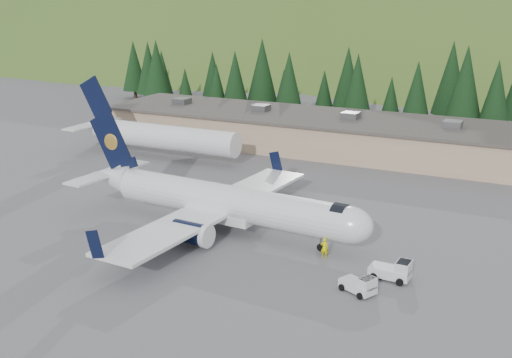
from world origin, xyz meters
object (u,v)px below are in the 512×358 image
object	(u,v)px
ramp_worker	(324,248)
baggage_tug_a	(394,271)
airliner	(221,202)
second_airliner	(152,135)
terminal_building	(319,132)
baggage_tug_b	(360,285)

from	to	relation	value
ramp_worker	baggage_tug_a	bearing A→B (deg)	155.08
airliner	second_airliner	xyz separation A→B (m)	(-23.94, 21.93, 0.34)
second_airliner	terminal_building	world-z (taller)	second_airliner
airliner	second_airliner	size ratio (longest dim) A/B	1.23
airliner	ramp_worker	xyz separation A→B (m)	(11.97, -2.11, -2.02)
second_airliner	baggage_tug_b	world-z (taller)	second_airliner
baggage_tug_b	baggage_tug_a	bearing A→B (deg)	90.24
airliner	terminal_building	bearing A→B (deg)	99.91
airliner	baggage_tug_b	size ratio (longest dim) A/B	10.11
airliner	baggage_tug_b	distance (m)	18.91
baggage_tug_b	ramp_worker	world-z (taller)	ramp_worker
second_airliner	terminal_building	bearing A→B (deg)	38.78
airliner	terminal_building	world-z (taller)	airliner
baggage_tug_b	terminal_building	distance (m)	50.31
terminal_building	ramp_worker	distance (m)	43.15
baggage_tug_a	ramp_worker	size ratio (longest dim) A/B	1.81
ramp_worker	second_airliner	bearing A→B (deg)	-43.97
airliner	terminal_building	size ratio (longest dim) A/B	0.47
baggage_tug_b	terminal_building	bearing A→B (deg)	140.14
baggage_tug_a	terminal_building	xyz separation A→B (m)	(-22.91, 41.86, 1.81)
baggage_tug_a	baggage_tug_b	distance (m)	4.13
terminal_building	ramp_worker	xyz separation A→B (m)	(16.00, -40.05, -1.66)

